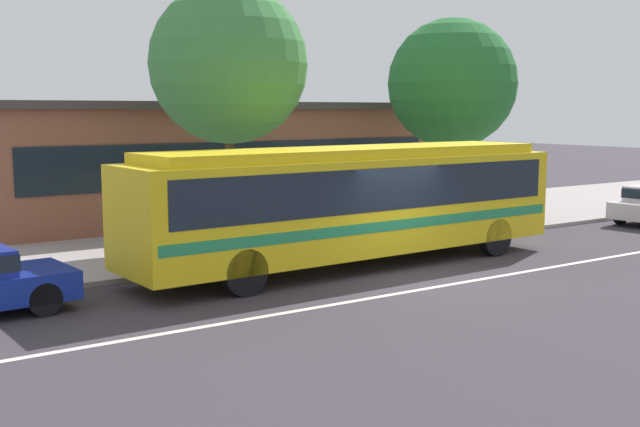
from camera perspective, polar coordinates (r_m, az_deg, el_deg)
The scene contains 10 objects.
ground_plane at distance 18.06m, azimuth 7.36°, elevation -4.75°, with size 120.00×120.00×0.00m, color #39333B.
sidewalk_slab at distance 23.99m, azimuth -4.51°, elevation -1.51°, with size 60.00×8.00×0.12m, color #A09291.
lane_stripe_center at distance 17.49m, azimuth 9.11°, elevation -5.19°, with size 56.00×0.16×0.01m, color silver.
transit_bus at distance 19.11m, azimuth 2.39°, elevation 1.16°, with size 11.69×2.86×2.93m.
pedestrian_waiting_near_sign at distance 20.38m, azimuth -4.61°, elevation -0.08°, with size 0.48×0.48×1.73m.
pedestrian_walking_along_curb at distance 19.66m, azimuth -7.26°, elevation -0.61°, with size 0.48×0.48×1.62m.
bus_stop_sign at distance 22.57m, azimuth 6.95°, elevation 2.03°, with size 0.11×0.44×2.43m.
street_tree_near_stop at distance 21.50m, azimuth -6.68°, elevation 10.72°, with size 4.28×4.28×7.07m.
street_tree_mid_block at distance 27.02m, azimuth 9.59°, elevation 9.30°, with size 4.34×4.34×6.76m.
station_building at distance 28.77m, azimuth -8.60°, elevation 3.94°, with size 16.37×7.30×4.09m.
Camera 1 is at (-11.79, -13.13, 3.83)m, focal length 43.97 mm.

